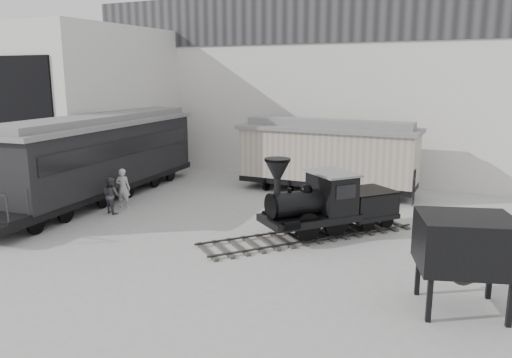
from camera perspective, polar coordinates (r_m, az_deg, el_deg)
The scene contains 9 objects.
ground at distance 17.76m, azimuth -3.75°, elevation -8.81°, with size 90.00×90.00×0.00m, color #9E9E9B.
north_wall at distance 30.58m, azimuth 10.04°, elevation 10.40°, with size 34.00×2.51×11.00m.
west_pavilion at distance 33.36m, azimuth -17.66°, elevation 8.32°, with size 7.00×12.11×9.00m.
locomotive at distance 19.85m, azimuth 7.85°, elevation -3.13°, with size 7.20×8.08×3.15m.
boxcar at distance 26.89m, azimuth 8.14°, elevation 2.77°, with size 9.57×3.00×3.92m.
passenger_coach at distance 26.50m, azimuth -17.26°, elevation 2.50°, with size 4.43×15.00×3.96m.
visitor_a at distance 24.57m, azimuth -14.95°, elevation -1.01°, with size 0.69×0.45×1.90m, color silver.
visitor_b at distance 23.72m, azimuth -16.20°, elevation -1.79°, with size 0.83×0.64×1.70m, color #47474C.
coal_hopper at distance 14.46m, azimuth 22.72°, elevation -7.48°, with size 2.89×2.60×2.63m.
Camera 1 is at (8.11, -14.50, 6.29)m, focal length 35.00 mm.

